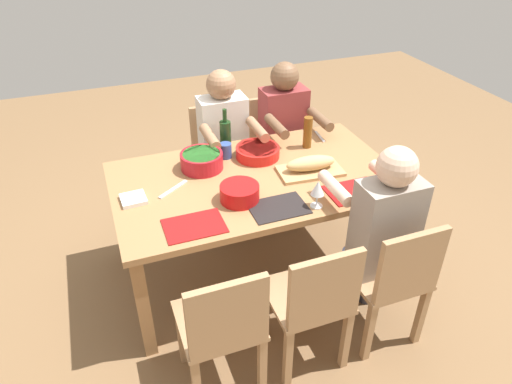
{
  "coord_description": "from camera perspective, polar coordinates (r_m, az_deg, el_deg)",
  "views": [
    {
      "loc": [
        -0.87,
        -2.32,
        2.25
      ],
      "look_at": [
        0.0,
        0.0,
        0.63
      ],
      "focal_mm": 32.88,
      "sensor_mm": 36.0,
      "label": 1
    }
  ],
  "objects": [
    {
      "name": "dining_table",
      "position": [
        2.94,
        0.0,
        0.52
      ],
      "size": [
        1.75,
        1.03,
        0.74
      ],
      "color": "#9E7044",
      "rests_on": "ground_plane"
    },
    {
      "name": "chair_near_left",
      "position": [
        2.34,
        -4.05,
        -16.0
      ],
      "size": [
        0.4,
        0.4,
        0.85
      ],
      "color": "#A87F56",
      "rests_on": "ground_plane"
    },
    {
      "name": "cup_far_center",
      "position": [
        3.1,
        -3.71,
        5.06
      ],
      "size": [
        0.08,
        0.08,
        0.1
      ],
      "primitive_type": "cylinder",
      "color": "#334C8C",
      "rests_on": "dining_table"
    },
    {
      "name": "diner_far_center",
      "position": [
        3.47,
        -3.81,
        6.51
      ],
      "size": [
        0.41,
        0.53,
        1.2
      ],
      "color": "#2D2D38",
      "rests_on": "ground_plane"
    },
    {
      "name": "carving_knife",
      "position": [
        2.82,
        -10.03,
        0.34
      ],
      "size": [
        0.2,
        0.15,
        0.01
      ],
      "primitive_type": "cube",
      "rotation": [
        0.0,
        0.0,
        0.62
      ],
      "color": "silver",
      "rests_on": "dining_table"
    },
    {
      "name": "placemat_near_right",
      "position": [
        2.82,
        11.78,
        0.1
      ],
      "size": [
        0.32,
        0.23,
        0.01
      ],
      "primitive_type": "cube",
      "color": "maroon",
      "rests_on": "dining_table"
    },
    {
      "name": "chair_far_right",
      "position": [
        3.86,
        2.37,
        5.94
      ],
      "size": [
        0.4,
        0.4,
        0.85
      ],
      "color": "#A87F56",
      "rests_on": "ground_plane"
    },
    {
      "name": "serving_bowl_greens",
      "position": [
        2.98,
        -6.62,
        3.92
      ],
      "size": [
        0.27,
        0.27,
        0.11
      ],
      "color": "#B21923",
      "rests_on": "dining_table"
    },
    {
      "name": "serving_bowl_pasta",
      "position": [
        2.66,
        -2.01,
        0.01
      ],
      "size": [
        0.23,
        0.23,
        0.1
      ],
      "color": "red",
      "rests_on": "dining_table"
    },
    {
      "name": "ground_plane",
      "position": [
        3.35,
        0.0,
        -9.04
      ],
      "size": [
        8.0,
        8.0,
        0.0
      ],
      "primitive_type": "plane",
      "color": "brown"
    },
    {
      "name": "diner_far_right",
      "position": [
        3.62,
        3.57,
        7.71
      ],
      "size": [
        0.41,
        0.53,
        1.2
      ],
      "color": "#2D2D38",
      "rests_on": "ground_plane"
    },
    {
      "name": "diner_near_right",
      "position": [
        2.65,
        14.92,
        -4.03
      ],
      "size": [
        0.41,
        0.53,
        1.2
      ],
      "color": "#2D2D38",
      "rests_on": "ground_plane"
    },
    {
      "name": "chair_far_center",
      "position": [
        3.72,
        -4.53,
        4.74
      ],
      "size": [
        0.4,
        0.4,
        0.85
      ],
      "color": "#A87F56",
      "rests_on": "ground_plane"
    },
    {
      "name": "cutting_board",
      "position": [
        2.97,
        6.6,
        2.57
      ],
      "size": [
        0.42,
        0.25,
        0.02
      ],
      "primitive_type": "cube",
      "rotation": [
        0.0,
        0.0,
        -0.08
      ],
      "color": "tan",
      "rests_on": "dining_table"
    },
    {
      "name": "serving_bowl_fruit",
      "position": [
        3.11,
        0.2,
        4.97
      ],
      "size": [
        0.29,
        0.29,
        0.07
      ],
      "color": "red",
      "rests_on": "dining_table"
    },
    {
      "name": "wine_glass",
      "position": [
        2.59,
        7.52,
        0.36
      ],
      "size": [
        0.08,
        0.08,
        0.17
      ],
      "color": "silver",
      "rests_on": "dining_table"
    },
    {
      "name": "wine_bottle",
      "position": [
        3.18,
        -3.74,
        7.02
      ],
      "size": [
        0.08,
        0.08,
        0.29
      ],
      "color": "#193819",
      "rests_on": "dining_table"
    },
    {
      "name": "placemat_near_left",
      "position": [
        2.51,
        -7.52,
        -4.11
      ],
      "size": [
        0.32,
        0.23,
        0.01
      ],
      "primitive_type": "cube",
      "color": "maroon",
      "rests_on": "dining_table"
    },
    {
      "name": "bread_loaf",
      "position": [
        2.94,
        6.66,
        3.5
      ],
      "size": [
        0.33,
        0.14,
        0.09
      ],
      "primitive_type": "ellipsoid",
      "rotation": [
        0.0,
        0.0,
        -0.08
      ],
      "color": "tan",
      "rests_on": "cutting_board"
    },
    {
      "name": "placemat_near_center",
      "position": [
        2.62,
        2.72,
        -1.91
      ],
      "size": [
        0.32,
        0.23,
        0.01
      ],
      "primitive_type": "cube",
      "color": "black",
      "rests_on": "dining_table"
    },
    {
      "name": "chair_near_center",
      "position": [
        2.46,
        7.0,
        -12.95
      ],
      "size": [
        0.4,
        0.4,
        0.85
      ],
      "color": "#A87F56",
      "rests_on": "ground_plane"
    },
    {
      "name": "napkin_stack",
      "position": [
        2.76,
        -14.69,
        -0.85
      ],
      "size": [
        0.15,
        0.15,
        0.02
      ],
      "primitive_type": "cube",
      "rotation": [
        0.0,
        0.0,
        0.05
      ],
      "color": "white",
      "rests_on": "dining_table"
    },
    {
      "name": "fork_far_right",
      "position": [
        3.41,
        7.77,
        6.7
      ],
      "size": [
        0.03,
        0.17,
        0.01
      ],
      "primitive_type": "cube",
      "rotation": [
        0.0,
        0.0,
        -0.1
      ],
      "color": "silver",
      "rests_on": "dining_table"
    },
    {
      "name": "chair_near_right",
      "position": [
        2.67,
        16.42,
        -9.91
      ],
      "size": [
        0.4,
        0.4,
        0.85
      ],
      "color": "#A87F56",
      "rests_on": "ground_plane"
    },
    {
      "name": "beer_bottle",
      "position": [
        3.22,
        6.3,
        7.22
      ],
      "size": [
        0.06,
        0.06,
        0.22
      ],
      "primitive_type": "cylinder",
      "color": "brown",
      "rests_on": "dining_table"
    }
  ]
}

